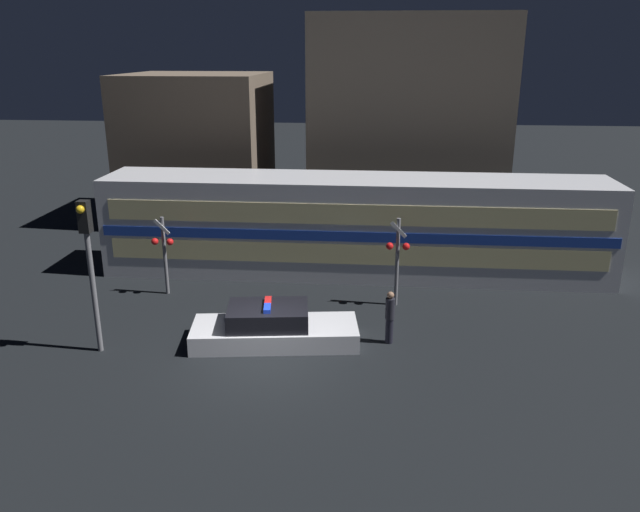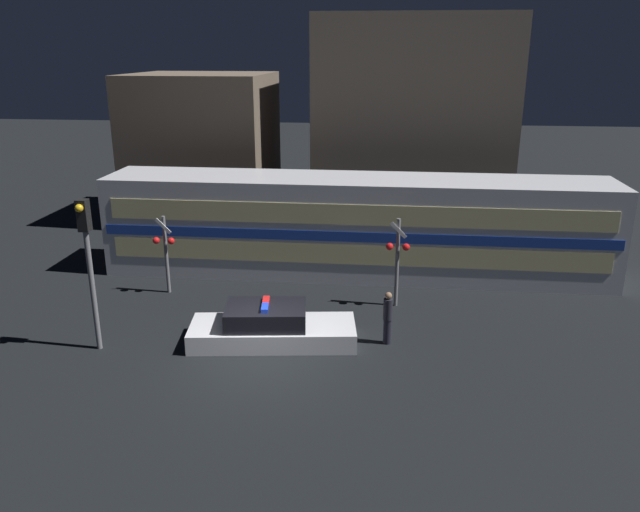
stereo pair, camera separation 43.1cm
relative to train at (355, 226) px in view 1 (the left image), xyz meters
The scene contains 9 objects.
ground_plane 8.33m from the train, 105.94° to the right, with size 120.00×120.00×0.00m, color black.
train is the anchor object (origin of this frame).
police_car 7.07m from the train, 108.54° to the right, with size 5.17×2.43×1.30m.
pedestrian 6.48m from the train, 78.28° to the right, with size 0.28×0.28×1.65m.
crossing_signal_near 3.68m from the train, 64.74° to the right, with size 0.80×0.33×3.11m.
crossing_signal_far 7.32m from the train, 155.81° to the right, with size 0.80×0.33×2.88m.
traffic_light_corner 10.50m from the train, 133.63° to the right, with size 0.30×0.46×4.54m.
building_left 11.56m from the train, 136.67° to the left, with size 6.79×6.64×7.32m.
building_center 9.62m from the train, 75.76° to the left, with size 9.56×6.35×10.05m.
Camera 1 is at (2.98, -15.71, 8.47)m, focal length 35.00 mm.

